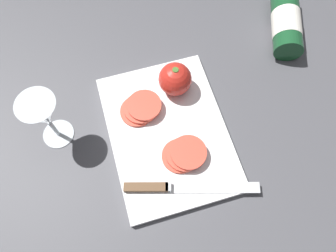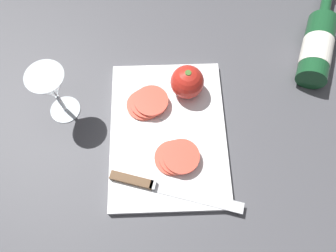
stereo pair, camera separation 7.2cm
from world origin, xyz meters
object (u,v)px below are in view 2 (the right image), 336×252
(knife, at_px, (150,185))
(wine_bottle, at_px, (318,45))
(whole_tomato, at_px, (187,82))
(wine_glass, at_px, (52,88))
(tomato_slice_stack_far, at_px, (147,103))
(tomato_slice_stack_near, at_px, (177,157))

(knife, bearing_deg, wine_bottle, 54.43)
(wine_bottle, distance_m, knife, 0.54)
(whole_tomato, bearing_deg, wine_bottle, -72.22)
(wine_glass, distance_m, whole_tomato, 0.30)
(wine_glass, xyz_separation_m, tomato_slice_stack_far, (-0.00, -0.20, -0.08))
(wine_bottle, distance_m, tomato_slice_stack_near, 0.46)
(tomato_slice_stack_far, bearing_deg, whole_tomato, -68.71)
(tomato_slice_stack_near, distance_m, tomato_slice_stack_far, 0.15)
(whole_tomato, height_order, tomato_slice_stack_far, whole_tomato)
(tomato_slice_stack_far, bearing_deg, wine_bottle, -71.44)
(whole_tomato, relative_size, tomato_slice_stack_far, 0.80)
(wine_bottle, height_order, whole_tomato, whole_tomato)
(wine_bottle, xyz_separation_m, tomato_slice_stack_far, (-0.14, 0.43, -0.01))
(whole_tomato, bearing_deg, tomato_slice_stack_far, 111.29)
(whole_tomato, height_order, knife, whole_tomato)
(tomato_slice_stack_far, bearing_deg, knife, -178.93)
(whole_tomato, relative_size, tomato_slice_stack_near, 0.80)
(wine_glass, xyz_separation_m, whole_tomato, (0.03, -0.29, -0.05))
(knife, bearing_deg, tomato_slice_stack_far, 107.14)
(wine_glass, relative_size, tomato_slice_stack_near, 1.53)
(whole_tomato, distance_m, tomato_slice_stack_far, 0.10)
(wine_glass, xyz_separation_m, tomato_slice_stack_near, (-0.14, -0.26, -0.08))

